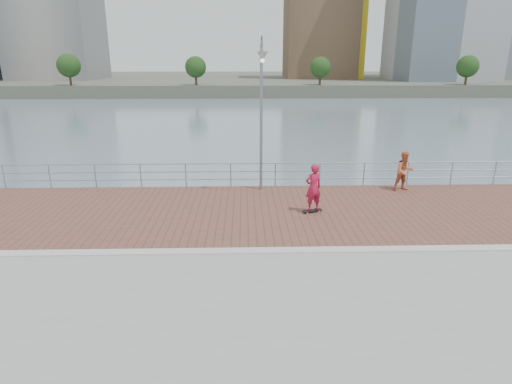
{
  "coord_description": "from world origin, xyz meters",
  "views": [
    {
      "loc": [
        -0.38,
        -11.97,
        5.68
      ],
      "look_at": [
        0.0,
        2.0,
        1.3
      ],
      "focal_mm": 30.0,
      "sensor_mm": 36.0,
      "label": 1
    }
  ],
  "objects_px": {
    "skateboarder": "(313,187)",
    "bystander": "(404,171)",
    "guardrail": "(253,172)",
    "street_lamp": "(262,90)"
  },
  "relations": [
    {
      "from": "skateboarder",
      "to": "bystander",
      "type": "xyz_separation_m",
      "value": [
        4.49,
        2.76,
        -0.12
      ]
    },
    {
      "from": "skateboarder",
      "to": "bystander",
      "type": "bearing_deg",
      "value": -168.68
    },
    {
      "from": "skateboarder",
      "to": "bystander",
      "type": "height_order",
      "value": "skateboarder"
    },
    {
      "from": "guardrail",
      "to": "skateboarder",
      "type": "xyz_separation_m",
      "value": [
        2.21,
        -3.58,
        0.33
      ]
    },
    {
      "from": "guardrail",
      "to": "street_lamp",
      "type": "distance_m",
      "value": 3.89
    },
    {
      "from": "guardrail",
      "to": "skateboarder",
      "type": "distance_m",
      "value": 4.22
    },
    {
      "from": "street_lamp",
      "to": "bystander",
      "type": "bearing_deg",
      "value": 1.23
    },
    {
      "from": "guardrail",
      "to": "bystander",
      "type": "distance_m",
      "value": 6.75
    },
    {
      "from": "guardrail",
      "to": "skateboarder",
      "type": "height_order",
      "value": "skateboarder"
    },
    {
      "from": "street_lamp",
      "to": "skateboarder",
      "type": "height_order",
      "value": "street_lamp"
    }
  ]
}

